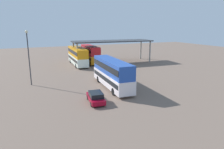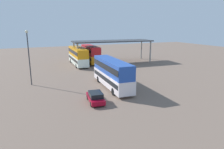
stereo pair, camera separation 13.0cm
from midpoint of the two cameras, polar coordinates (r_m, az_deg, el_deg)
ground_plane at (r=27.82m, az=2.29°, el=-5.79°), size 140.00×140.00×0.00m
double_decker_main at (r=30.69m, az=0.11°, el=0.59°), size 3.01×11.37×4.24m
parked_hatchback at (r=25.12m, az=-4.51°, el=-6.38°), size 2.10×4.05×1.35m
double_decker_near_canopy at (r=49.30m, az=-9.46°, el=5.29°), size 3.03×11.61×4.09m
double_decker_mid_row at (r=51.73m, az=-5.94°, el=5.89°), size 2.89×10.32×4.27m
depot_canopy at (r=51.67m, az=0.31°, el=9.12°), size 20.41×7.42×5.53m
lamppost_tall at (r=33.86m, az=-22.29°, el=5.96°), size 0.44×0.44×8.56m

